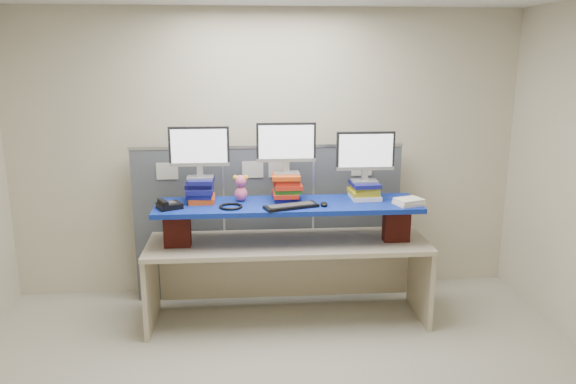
{
  "coord_description": "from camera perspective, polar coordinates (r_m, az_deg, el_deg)",
  "views": [
    {
      "loc": [
        -0.29,
        -3.47,
        2.36
      ],
      "look_at": [
        0.14,
        1.22,
        1.2
      ],
      "focal_mm": 35.0,
      "sensor_mm": 36.0,
      "label": 1
    }
  ],
  "objects": [
    {
      "name": "plush_toy",
      "position": [
        4.93,
        -4.81,
        0.43
      ],
      "size": [
        0.14,
        0.1,
        0.23
      ],
      "rotation": [
        0.0,
        0.0,
        0.33
      ],
      "color": "#F55D90",
      "rests_on": "blue_board"
    },
    {
      "name": "book_stack_left",
      "position": [
        4.96,
        -8.86,
        0.21
      ],
      "size": [
        0.25,
        0.3,
        0.21
      ],
      "color": "#D64814",
      "rests_on": "blue_board"
    },
    {
      "name": "book_stack_right",
      "position": [
        5.07,
        7.76,
        0.19
      ],
      "size": [
        0.26,
        0.31,
        0.15
      ],
      "color": "white",
      "rests_on": "blue_board"
    },
    {
      "name": "keyboard",
      "position": [
        4.72,
        0.32,
        -1.46
      ],
      "size": [
        0.48,
        0.28,
        0.03
      ],
      "rotation": [
        0.0,
        0.0,
        0.31
      ],
      "color": "black",
      "rests_on": "blue_board"
    },
    {
      "name": "cubicle_partition",
      "position": [
        5.49,
        -1.96,
        -3.04
      ],
      "size": [
        2.6,
        0.06,
        1.53
      ],
      "color": "#464B53",
      "rests_on": "ground"
    },
    {
      "name": "book_stack_center",
      "position": [
        4.96,
        -0.15,
        0.53
      ],
      "size": [
        0.27,
        0.3,
        0.24
      ],
      "color": "navy",
      "rests_on": "blue_board"
    },
    {
      "name": "desk",
      "position": [
        5.03,
        0.0,
        -6.68
      ],
      "size": [
        2.49,
        0.76,
        0.75
      ],
      "rotation": [
        0.0,
        0.0,
        -0.01
      ],
      "color": "#BFAF92",
      "rests_on": "ground"
    },
    {
      "name": "monitor_center",
      "position": [
        4.89,
        -0.19,
        4.79
      ],
      "size": [
        0.52,
        0.15,
        0.45
      ],
      "rotation": [
        0.0,
        0.0,
        -0.01
      ],
      "color": "#B4B4B9",
      "rests_on": "book_stack_center"
    },
    {
      "name": "mouse",
      "position": [
        4.79,
        3.67,
        -1.23
      ],
      "size": [
        0.08,
        0.12,
        0.03
      ],
      "primitive_type": "ellipsoid",
      "rotation": [
        0.0,
        0.0,
        -0.16
      ],
      "color": "black",
      "rests_on": "blue_board"
    },
    {
      "name": "binder_stack",
      "position": [
        4.93,
        12.19,
        -0.97
      ],
      "size": [
        0.27,
        0.24,
        0.05
      ],
      "rotation": [
        0.0,
        0.0,
        0.32
      ],
      "color": "#EEE2CB",
      "rests_on": "blue_board"
    },
    {
      "name": "room",
      "position": [
        3.61,
        -0.4,
        -1.63
      ],
      "size": [
        5.0,
        4.0,
        2.8
      ],
      "color": "beige",
      "rests_on": "ground"
    },
    {
      "name": "headset",
      "position": [
        4.75,
        -5.83,
        -1.47
      ],
      "size": [
        0.21,
        0.21,
        0.02
      ],
      "primitive_type": "torus",
      "rotation": [
        0.0,
        0.0,
        0.04
      ],
      "color": "black",
      "rests_on": "blue_board"
    },
    {
      "name": "desk_phone",
      "position": [
        4.8,
        -12.04,
        -1.31
      ],
      "size": [
        0.24,
        0.23,
        0.08
      ],
      "rotation": [
        0.0,
        0.0,
        0.47
      ],
      "color": "black",
      "rests_on": "blue_board"
    },
    {
      "name": "brick_pier_right",
      "position": [
        5.04,
        10.96,
        -3.2
      ],
      "size": [
        0.23,
        0.13,
        0.31
      ],
      "primitive_type": "cube",
      "rotation": [
        0.0,
        0.0,
        -0.01
      ],
      "color": "maroon",
      "rests_on": "desk"
    },
    {
      "name": "brick_pier_left",
      "position": [
        4.9,
        -11.19,
        -3.7
      ],
      "size": [
        0.23,
        0.13,
        0.31
      ],
      "primitive_type": "cube",
      "rotation": [
        0.0,
        0.0,
        -0.01
      ],
      "color": "maroon",
      "rests_on": "desk"
    },
    {
      "name": "blue_board",
      "position": [
        4.88,
        0.0,
        -1.38
      ],
      "size": [
        2.3,
        0.61,
        0.04
      ],
      "primitive_type": "cube",
      "rotation": [
        0.0,
        0.0,
        -0.01
      ],
      "color": "#080D6D",
      "rests_on": "brick_pier_left"
    },
    {
      "name": "monitor_left",
      "position": [
        4.89,
        -9.01,
        4.32
      ],
      "size": [
        0.52,
        0.15,
        0.45
      ],
      "rotation": [
        0.0,
        0.0,
        -0.01
      ],
      "color": "#B4B4B9",
      "rests_on": "book_stack_left"
    },
    {
      "name": "monitor_right",
      "position": [
        5.0,
        7.87,
        3.89
      ],
      "size": [
        0.52,
        0.15,
        0.45
      ],
      "rotation": [
        0.0,
        0.0,
        -0.01
      ],
      "color": "#B4B4B9",
      "rests_on": "book_stack_right"
    }
  ]
}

